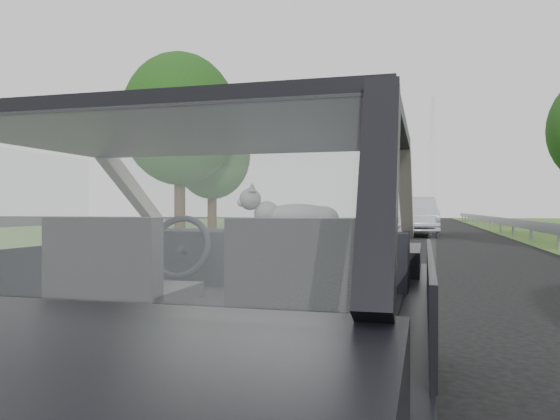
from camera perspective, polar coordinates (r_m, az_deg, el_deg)
The scene contains 9 objects.
subject_car at distance 2.55m, azimuth -5.41°, elevation -8.89°, with size 1.80×4.00×1.45m, color black.
dashboard at distance 3.13m, azimuth -1.41°, elevation -4.92°, with size 1.58×0.45×0.30m, color black.
driver_seat at distance 2.45m, azimuth -16.68°, elevation -5.62°, with size 0.50×0.72×0.42m, color black.
passenger_seat at distance 2.14m, azimuth 2.00°, elevation -6.44°, with size 0.50×0.72×0.42m, color black.
steering_wheel at distance 2.99m, azimuth -10.42°, elevation -3.81°, with size 0.36×0.36×0.04m, color black.
cat at distance 3.05m, azimuth 1.89°, elevation -0.59°, with size 0.59×0.18×0.27m, color gray.
other_car at distance 23.87m, azimuth 13.80°, elevation -0.63°, with size 1.98×5.01×1.65m, color #B0B3BD.
tree_5 at distance 26.66m, azimuth -10.43°, elevation 6.67°, with size 5.51×5.51×8.35m, color #184312, non-canonical shape.
tree_6 at distance 28.81m, azimuth -7.11°, elevation 3.90°, with size 4.00×4.00×6.07m, color #184312, non-canonical shape.
Camera 1 is at (0.88, -2.36, 1.12)m, focal length 35.00 mm.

